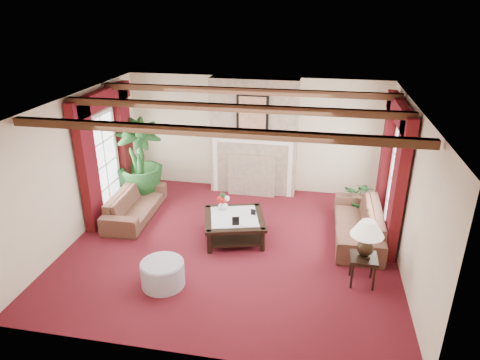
% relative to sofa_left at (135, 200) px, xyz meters
% --- Properties ---
extents(floor, '(6.00, 6.00, 0.00)m').
position_rel_sofa_left_xyz_m(floor, '(2.25, -0.77, -0.38)').
color(floor, '#4E0E15').
rests_on(floor, ground).
extents(ceiling, '(6.00, 6.00, 0.00)m').
position_rel_sofa_left_xyz_m(ceiling, '(2.25, -0.77, 2.32)').
color(ceiling, white).
rests_on(ceiling, floor).
extents(back_wall, '(6.00, 0.02, 2.70)m').
position_rel_sofa_left_xyz_m(back_wall, '(2.25, 1.98, 0.97)').
color(back_wall, beige).
rests_on(back_wall, ground).
extents(left_wall, '(0.02, 5.50, 2.70)m').
position_rel_sofa_left_xyz_m(left_wall, '(-0.75, -0.77, 0.97)').
color(left_wall, beige).
rests_on(left_wall, ground).
extents(right_wall, '(0.02, 5.50, 2.70)m').
position_rel_sofa_left_xyz_m(right_wall, '(5.25, -0.77, 0.97)').
color(right_wall, beige).
rests_on(right_wall, ground).
extents(ceiling_beams, '(6.00, 3.00, 0.12)m').
position_rel_sofa_left_xyz_m(ceiling_beams, '(2.25, -0.77, 2.26)').
color(ceiling_beams, '#341E10').
rests_on(ceiling_beams, ceiling).
extents(fireplace, '(2.00, 0.52, 2.70)m').
position_rel_sofa_left_xyz_m(fireplace, '(2.25, 1.78, 2.32)').
color(fireplace, tan).
rests_on(fireplace, ground).
extents(french_door_left, '(0.10, 1.10, 2.16)m').
position_rel_sofa_left_xyz_m(french_door_left, '(-0.72, 0.23, 1.75)').
color(french_door_left, white).
rests_on(french_door_left, ground).
extents(french_door_right, '(0.10, 1.10, 2.16)m').
position_rel_sofa_left_xyz_m(french_door_right, '(5.22, 0.23, 1.75)').
color(french_door_right, white).
rests_on(french_door_right, ground).
extents(curtains_left, '(0.20, 2.40, 2.55)m').
position_rel_sofa_left_xyz_m(curtains_left, '(-0.61, 0.23, 2.17)').
color(curtains_left, '#460914').
rests_on(curtains_left, ground).
extents(curtains_right, '(0.20, 2.40, 2.55)m').
position_rel_sofa_left_xyz_m(curtains_right, '(5.11, 0.23, 2.17)').
color(curtains_right, '#460914').
rests_on(curtains_right, ground).
extents(sofa_left, '(2.01, 0.72, 0.77)m').
position_rel_sofa_left_xyz_m(sofa_left, '(0.00, 0.00, 0.00)').
color(sofa_left, black).
rests_on(sofa_left, ground).
extents(sofa_right, '(2.18, 0.65, 0.85)m').
position_rel_sofa_left_xyz_m(sofa_right, '(4.59, -0.02, 0.04)').
color(sofa_right, black).
rests_on(sofa_right, ground).
extents(potted_palm, '(2.85, 2.86, 1.03)m').
position_rel_sofa_left_xyz_m(potted_palm, '(-0.23, 0.90, 0.13)').
color(potted_palm, black).
rests_on(potted_palm, ground).
extents(small_plant, '(1.35, 1.36, 0.62)m').
position_rel_sofa_left_xyz_m(small_plant, '(4.73, 0.95, -0.07)').
color(small_plant, black).
rests_on(small_plant, ground).
extents(coffee_table, '(1.38, 1.38, 0.46)m').
position_rel_sofa_left_xyz_m(coffee_table, '(2.25, -0.50, -0.15)').
color(coffee_table, black).
rests_on(coffee_table, ground).
extents(side_table, '(0.43, 0.43, 0.50)m').
position_rel_sofa_left_xyz_m(side_table, '(4.57, -1.51, -0.13)').
color(side_table, black).
rests_on(side_table, ground).
extents(ottoman, '(0.70, 0.70, 0.41)m').
position_rel_sofa_left_xyz_m(ottoman, '(1.40, -2.16, -0.18)').
color(ottoman, '#918EA1').
rests_on(ottoman, ground).
extents(table_lamp, '(0.52, 0.52, 0.66)m').
position_rel_sofa_left_xyz_m(table_lamp, '(4.57, -1.51, 0.45)').
color(table_lamp, black).
rests_on(table_lamp, side_table).
extents(flower_vase, '(0.31, 0.31, 0.19)m').
position_rel_sofa_left_xyz_m(flower_vase, '(1.97, -0.23, 0.17)').
color(flower_vase, silver).
rests_on(flower_vase, coffee_table).
extents(book, '(0.20, 0.08, 0.26)m').
position_rel_sofa_left_xyz_m(book, '(2.45, -0.72, 0.21)').
color(book, black).
rests_on(book, coffee_table).
extents(photo_frame_a, '(0.13, 0.06, 0.18)m').
position_rel_sofa_left_xyz_m(photo_frame_a, '(2.34, -0.82, 0.16)').
color(photo_frame_a, black).
rests_on(photo_frame_a, coffee_table).
extents(photo_frame_b, '(0.10, 0.03, 0.12)m').
position_rel_sofa_left_xyz_m(photo_frame_b, '(2.59, -0.37, 0.14)').
color(photo_frame_b, black).
rests_on(photo_frame_b, coffee_table).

